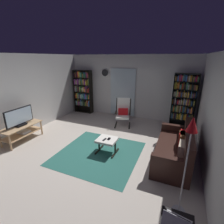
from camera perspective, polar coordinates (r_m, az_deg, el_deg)
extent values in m
plane|color=#C0B4A7|center=(4.93, -4.79, -11.93)|extent=(7.02, 7.02, 0.00)
cube|color=silver|center=(7.04, 6.07, 8.62)|extent=(5.60, 0.06, 2.60)
cube|color=silver|center=(6.15, -28.12, 5.13)|extent=(0.06, 6.00, 2.60)
cube|color=silver|center=(3.98, 31.57, -1.70)|extent=(0.06, 6.00, 2.60)
cube|color=silver|center=(7.11, 3.67, 6.74)|extent=(1.10, 0.01, 2.00)
cube|color=#2B665C|center=(4.64, -4.54, -13.95)|extent=(2.11, 2.10, 0.01)
cube|color=tan|center=(5.76, -28.93, -4.23)|extent=(0.52, 1.22, 0.02)
cube|color=tan|center=(5.86, -28.53, -6.63)|extent=(0.48, 1.16, 0.02)
cylinder|color=tan|center=(5.41, -31.72, -9.06)|extent=(0.05, 0.05, 0.48)
cylinder|color=tan|center=(6.03, -23.21, -5.01)|extent=(0.05, 0.05, 0.48)
cylinder|color=tan|center=(5.74, -34.20, -8.01)|extent=(0.05, 0.05, 0.48)
cylinder|color=tan|center=(6.33, -25.87, -4.30)|extent=(0.05, 0.05, 0.48)
cube|color=silver|center=(5.87, -28.18, -6.02)|extent=(0.31, 0.28, 0.07)
cube|color=black|center=(5.75, -28.98, -3.89)|extent=(0.20, 0.32, 0.05)
cube|color=black|center=(5.66, -29.41, -1.29)|extent=(0.04, 0.91, 0.50)
cube|color=silver|center=(5.65, -29.28, -1.32)|extent=(0.01, 0.85, 0.45)
cube|color=black|center=(7.99, -12.46, 7.04)|extent=(0.02, 0.30, 1.94)
cube|color=black|center=(7.54, -7.25, 6.67)|extent=(0.02, 0.30, 1.94)
cube|color=black|center=(7.87, -9.37, 7.06)|extent=(0.85, 0.02, 1.94)
cube|color=black|center=(8.00, -9.56, 0.16)|extent=(0.82, 0.28, 0.02)
cube|color=black|center=(7.91, -9.68, 2.27)|extent=(0.82, 0.28, 0.02)
cube|color=black|center=(7.83, -9.80, 4.55)|extent=(0.82, 0.28, 0.02)
cube|color=black|center=(7.76, -9.93, 6.86)|extent=(0.82, 0.28, 0.02)
cube|color=black|center=(7.70, -10.06, 9.22)|extent=(0.82, 0.28, 0.02)
cube|color=black|center=(7.66, -10.20, 11.61)|extent=(0.82, 0.28, 0.02)
cube|color=black|center=(7.63, -10.33, 13.89)|extent=(0.82, 0.28, 0.02)
cube|color=#1B2F2C|center=(8.08, -12.01, 3.38)|extent=(0.02, 0.20, 0.23)
cube|color=#5C8EA1|center=(8.05, -11.85, 3.22)|extent=(0.04, 0.20, 0.20)
cube|color=gold|center=(8.03, -11.51, 3.46)|extent=(0.04, 0.13, 0.27)
cube|color=#A03297|center=(8.02, -11.15, 3.16)|extent=(0.03, 0.22, 0.18)
cube|color=brown|center=(8.00, -10.95, 3.27)|extent=(0.03, 0.16, 0.22)
cube|color=beige|center=(7.97, -10.85, 3.04)|extent=(0.03, 0.11, 0.17)
cube|color=#315AB6|center=(7.94, -10.64, 3.36)|extent=(0.02, 0.10, 0.27)
cube|color=gold|center=(7.96, -10.31, 3.00)|extent=(0.03, 0.13, 0.16)
cube|color=#5A9194|center=(7.90, -10.23, 3.14)|extent=(0.04, 0.24, 0.22)
cube|color=beige|center=(7.90, -9.93, 2.87)|extent=(0.03, 0.21, 0.15)
cube|color=#438142|center=(7.86, -9.72, 3.19)|extent=(0.02, 0.21, 0.25)
cube|color=#2C2128|center=(7.86, -9.38, 3.03)|extent=(0.04, 0.15, 0.21)
cube|color=#347A40|center=(7.84, -9.15, 2.84)|extent=(0.02, 0.17, 0.16)
cube|color=olive|center=(7.81, -9.00, 2.87)|extent=(0.03, 0.12, 0.18)
cube|color=brown|center=(7.79, -8.71, 3.14)|extent=(0.02, 0.11, 0.26)
cube|color=#378751|center=(7.78, -8.47, 3.14)|extent=(0.02, 0.15, 0.26)
cube|color=#C13F22|center=(7.76, -8.21, 3.11)|extent=(0.04, 0.21, 0.26)
cube|color=slate|center=(7.73, -7.98, 2.66)|extent=(0.04, 0.16, 0.16)
cube|color=#3663AF|center=(7.70, -7.64, 2.99)|extent=(0.04, 0.23, 0.26)
cube|color=#C33D2F|center=(8.01, -12.09, 5.35)|extent=(0.04, 0.18, 0.15)
cube|color=orange|center=(7.97, -11.84, 5.67)|extent=(0.03, 0.22, 0.25)
cube|color=olive|center=(7.95, -11.54, 5.67)|extent=(0.04, 0.19, 0.26)
cube|color=teal|center=(7.93, -11.23, 5.67)|extent=(0.03, 0.22, 0.26)
cube|color=brown|center=(7.91, -10.98, 5.40)|extent=(0.03, 0.22, 0.19)
cube|color=#2F59A2|center=(7.89, -10.78, 5.42)|extent=(0.02, 0.15, 0.20)
cube|color=beige|center=(7.88, -10.50, 5.35)|extent=(0.04, 0.17, 0.18)
cube|color=slate|center=(7.84, -10.32, 5.43)|extent=(0.03, 0.12, 0.22)
cube|color=teal|center=(7.82, -10.04, 5.38)|extent=(0.03, 0.20, 0.21)
cube|color=#5C9A91|center=(7.80, -9.83, 5.43)|extent=(0.02, 0.19, 0.23)
cube|color=#292831|center=(7.77, -9.63, 5.24)|extent=(0.03, 0.12, 0.19)
cube|color=#368147|center=(7.77, -9.34, 5.19)|extent=(0.03, 0.23, 0.17)
cube|color=blue|center=(7.74, -9.11, 5.45)|extent=(0.04, 0.24, 0.25)
cube|color=#974289|center=(7.70, -8.97, 5.40)|extent=(0.02, 0.13, 0.25)
cube|color=#9F4098|center=(7.70, -8.75, 5.12)|extent=(0.03, 0.18, 0.18)
cube|color=#3D58B3|center=(7.68, -8.59, 4.99)|extent=(0.02, 0.22, 0.15)
cube|color=#419151|center=(7.66, -8.30, 5.15)|extent=(0.03, 0.18, 0.20)
cube|color=black|center=(7.65, -8.06, 5.11)|extent=(0.02, 0.14, 0.19)
cube|color=orange|center=(7.64, -7.78, 5.16)|extent=(0.04, 0.16, 0.20)
cube|color=#2C6BAB|center=(7.61, -7.51, 5.25)|extent=(0.03, 0.15, 0.24)
cube|color=purple|center=(7.94, -12.34, 7.75)|extent=(0.02, 0.19, 0.19)
cube|color=#BAB69C|center=(7.90, -12.15, 7.98)|extent=(0.03, 0.23, 0.26)
cube|color=teal|center=(7.90, -11.75, 7.61)|extent=(0.04, 0.22, 0.16)
cube|color=brown|center=(7.88, -11.50, 7.75)|extent=(0.03, 0.20, 0.20)
cube|color=#2F1726|center=(7.86, -11.25, 7.96)|extent=(0.03, 0.20, 0.26)
cube|color=black|center=(7.84, -10.99, 7.96)|extent=(0.04, 0.24, 0.26)
cube|color=gold|center=(7.82, -10.75, 7.83)|extent=(0.03, 0.21, 0.23)
cube|color=green|center=(7.78, -10.55, 7.88)|extent=(0.04, 0.22, 0.25)
cube|color=brown|center=(7.77, -10.16, 7.61)|extent=(0.04, 0.20, 0.18)
cube|color=beige|center=(7.73, -9.88, 7.71)|extent=(0.04, 0.17, 0.22)
cube|color=gold|center=(7.71, -9.51, 7.73)|extent=(0.04, 0.13, 0.22)
cube|color=red|center=(7.69, -9.32, 7.62)|extent=(0.02, 0.16, 0.20)
cube|color=orange|center=(7.67, -9.11, 7.48)|extent=(0.04, 0.24, 0.17)
cube|color=#984091|center=(7.63, -8.88, 7.79)|extent=(0.02, 0.21, 0.26)
cube|color=brown|center=(7.61, -8.61, 7.41)|extent=(0.04, 0.19, 0.16)
cube|color=#271F2F|center=(7.60, -8.26, 7.77)|extent=(0.04, 0.13, 0.26)
cube|color=red|center=(7.57, -8.07, 7.36)|extent=(0.03, 0.23, 0.16)
cube|color=red|center=(7.55, -7.81, 7.53)|extent=(0.02, 0.20, 0.21)
cube|color=#3D7A43|center=(7.53, -7.58, 7.59)|extent=(0.03, 0.11, 0.23)
cube|color=purple|center=(7.88, -12.47, 10.21)|extent=(0.04, 0.21, 0.24)
cube|color=brown|center=(7.88, -12.06, 10.04)|extent=(0.03, 0.22, 0.18)
cube|color=beige|center=(7.83, -11.89, 10.06)|extent=(0.03, 0.22, 0.20)
cube|color=#8B338C|center=(7.80, -11.69, 10.08)|extent=(0.04, 0.14, 0.21)
cube|color=#943D97|center=(7.80, -11.31, 10.28)|extent=(0.04, 0.24, 0.26)
cube|color=beige|center=(7.75, -11.10, 10.06)|extent=(0.03, 0.11, 0.21)
cube|color=#569495|center=(7.73, -10.74, 10.28)|extent=(0.04, 0.12, 0.27)
cube|color=olive|center=(7.71, -10.52, 9.95)|extent=(0.03, 0.23, 0.18)
cube|color=teal|center=(7.71, -10.13, 9.92)|extent=(0.03, 0.14, 0.17)
cube|color=teal|center=(7.69, -9.95, 10.10)|extent=(0.02, 0.24, 0.22)
cube|color=gold|center=(7.66, -9.73, 10.19)|extent=(0.03, 0.18, 0.25)
cube|color=beige|center=(7.63, -9.52, 10.15)|extent=(0.03, 0.10, 0.24)
cube|color=#8D3D8D|center=(7.60, -9.25, 10.16)|extent=(0.04, 0.19, 0.25)
cube|color=#89408D|center=(7.60, -8.95, 9.89)|extent=(0.03, 0.14, 0.18)
cube|color=beige|center=(7.58, -8.82, 9.78)|extent=(0.02, 0.16, 0.15)
cube|color=gold|center=(7.54, -8.57, 10.00)|extent=(0.04, 0.24, 0.22)
cube|color=olive|center=(7.52, -8.19, 10.13)|extent=(0.04, 0.10, 0.25)
cube|color=#308149|center=(7.50, -7.87, 10.11)|extent=(0.03, 0.11, 0.25)
cube|color=brown|center=(7.50, -7.58, 9.89)|extent=(0.03, 0.10, 0.19)
cube|color=#2C1727|center=(7.86, -12.59, 12.39)|extent=(0.03, 0.24, 0.19)
cube|color=#AA962A|center=(7.85, -12.32, 12.47)|extent=(0.03, 0.15, 0.21)
cube|color=red|center=(7.81, -12.18, 12.23)|extent=(0.04, 0.13, 0.15)
cube|color=black|center=(7.79, -11.93, 12.62)|extent=(0.02, 0.23, 0.26)
cube|color=#C33B2F|center=(7.75, -11.76, 12.52)|extent=(0.03, 0.12, 0.23)
cube|color=red|center=(7.74, -11.43, 12.67)|extent=(0.04, 0.14, 0.27)
cube|color=gold|center=(7.71, -11.19, 12.59)|extent=(0.04, 0.15, 0.25)
cube|color=olive|center=(7.71, -10.83, 12.52)|extent=(0.04, 0.21, 0.23)
cube|color=teal|center=(7.68, -10.47, 12.52)|extent=(0.04, 0.22, 0.23)
cube|color=#357F53|center=(7.63, -10.31, 12.44)|extent=(0.04, 0.20, 0.21)
cube|color=brown|center=(7.62, -9.94, 12.24)|extent=(0.04, 0.12, 0.16)
cube|color=#A49F3D|center=(7.61, -9.62, 12.30)|extent=(0.03, 0.22, 0.17)
cube|color=#2B68AC|center=(7.57, -9.46, 12.51)|extent=(0.04, 0.10, 0.23)
cube|color=#31884E|center=(7.55, -9.14, 12.32)|extent=(0.04, 0.19, 0.18)
cube|color=gold|center=(7.55, -8.81, 12.59)|extent=(0.03, 0.10, 0.25)
cube|color=#8F348E|center=(7.52, -8.59, 12.47)|extent=(0.03, 0.17, 0.22)
cube|color=brown|center=(7.50, -8.27, 12.57)|extent=(0.03, 0.17, 0.24)
cube|color=#C32A39|center=(7.48, -8.04, 12.41)|extent=(0.02, 0.23, 0.21)
cube|color=brown|center=(7.44, -7.87, 12.25)|extent=(0.02, 0.20, 0.17)
cube|color=black|center=(6.50, 20.04, 3.91)|extent=(0.02, 0.30, 1.96)
cube|color=black|center=(6.52, 27.07, 3.02)|extent=(0.02, 0.30, 1.96)
cube|color=black|center=(6.64, 23.57, 3.75)|extent=(0.82, 0.02, 1.96)
cube|color=black|center=(6.79, 22.53, -4.40)|extent=(0.79, 0.28, 0.02)
cube|color=black|center=(6.70, 22.80, -2.31)|extent=(0.79, 0.28, 0.02)
cube|color=black|center=(6.61, 23.10, -0.04)|extent=(0.79, 0.28, 0.02)
cube|color=black|center=(6.53, 23.40, 2.29)|extent=(0.79, 0.28, 0.02)
cube|color=black|center=(6.47, 23.71, 4.67)|extent=(0.79, 0.28, 0.02)
cube|color=black|center=(6.42, 24.03, 7.09)|extent=(0.79, 0.28, 0.02)
cube|color=black|center=(6.37, 24.36, 9.55)|extent=(0.79, 0.28, 0.02)
cube|color=black|center=(6.35, 24.68, 11.89)|extent=(0.79, 0.28, 0.02)
cube|color=#5D97A3|center=(6.66, 19.85, -1.10)|extent=(0.04, 0.13, 0.19)
cube|color=#3261B6|center=(6.66, 20.17, -1.25)|extent=(0.02, 0.15, 0.17)
cube|color=olive|center=(6.66, 20.45, -1.18)|extent=(0.03, 0.13, 0.19)
cube|color=#2E172F|center=(6.64, 20.85, -1.12)|extent=(0.04, 0.16, 0.23)
cube|color=teal|center=(6.67, 21.20, -1.15)|extent=(0.03, 0.11, 0.21)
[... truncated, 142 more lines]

